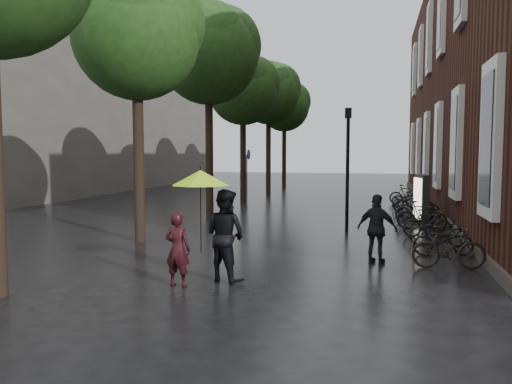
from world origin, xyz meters
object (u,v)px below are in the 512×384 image
(pedestrian_walking, at_px, (377,229))
(lamp_post, at_px, (348,157))
(ad_lightbox, at_px, (421,200))
(person_burgundy, at_px, (178,249))
(person_black, at_px, (225,235))
(parked_bicycles, at_px, (419,210))

(pedestrian_walking, xyz_separation_m, lamp_post, (-0.99, 4.85, 1.70))
(lamp_post, bearing_deg, ad_lightbox, 40.91)
(person_burgundy, xyz_separation_m, person_black, (0.80, 0.66, 0.21))
(ad_lightbox, xyz_separation_m, lamp_post, (-2.61, -2.26, 1.61))
(person_black, height_order, parked_bicycles, person_black)
(parked_bicycles, height_order, ad_lightbox, ad_lightbox)
(pedestrian_walking, relative_size, parked_bicycles, 0.11)
(ad_lightbox, bearing_deg, person_burgundy, -128.17)
(ad_lightbox, bearing_deg, parked_bicycles, 82.22)
(parked_bicycles, relative_size, ad_lightbox, 8.17)
(pedestrian_walking, distance_m, parked_bicycles, 7.85)
(parked_bicycles, xyz_separation_m, ad_lightbox, (0.02, -0.56, 0.47))
(person_burgundy, xyz_separation_m, ad_lightbox, (5.54, 10.18, 0.19))
(person_black, distance_m, pedestrian_walking, 3.94)
(person_burgundy, bearing_deg, lamp_post, -104.15)
(parked_bicycles, bearing_deg, pedestrian_walking, -101.76)
(parked_bicycles, relative_size, lamp_post, 3.66)
(pedestrian_walking, relative_size, ad_lightbox, 0.90)
(person_burgundy, xyz_separation_m, parked_bicycles, (5.52, 10.74, -0.28))
(pedestrian_walking, xyz_separation_m, parked_bicycles, (1.60, 7.67, -0.37))
(parked_bicycles, bearing_deg, person_burgundy, -117.19)
(person_burgundy, xyz_separation_m, pedestrian_walking, (3.92, 3.07, 0.09))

